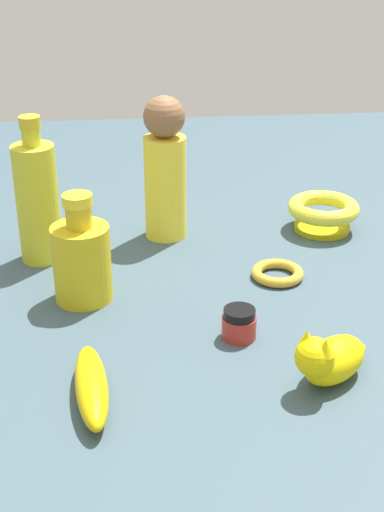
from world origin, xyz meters
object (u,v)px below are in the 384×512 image
person_figure_adult (165,169)px  nail_polish_jar (239,323)px  bottle_short (82,259)px  banana (91,386)px  bangle (277,273)px  bottle_tall (37,201)px  bowl (323,211)px  cat_figurine (329,358)px

person_figure_adult → nail_polish_jar: person_figure_adult is taller
person_figure_adult → nail_polish_jar: size_ratio=5.28×
bottle_short → banana: (-0.02, 0.25, -0.05)m
bottle_short → banana: size_ratio=1.01×
banana → bangle: banana is taller
bottle_short → nail_polish_jar: size_ratio=3.51×
person_figure_adult → bangle: size_ratio=3.04×
person_figure_adult → bottle_tall: (0.21, 0.07, -0.02)m
person_figure_adult → banana: bearing=75.8°
bowl → bottle_short: (0.42, 0.21, 0.03)m
person_figure_adult → bottle_short: (0.14, 0.22, -0.06)m
cat_figurine → bottle_tall: 0.55m
bottle_short → bangle: bearing=-173.0°
bowl → bottle_tall: size_ratio=0.53×
bowl → banana: 0.62m
bangle → banana: bearing=45.4°
person_figure_adult → bangle: 0.27m
bowl → bangle: bearing=56.3°
bowl → banana: bowl is taller
person_figure_adult → bottle_tall: 0.23m
bangle → bottle_tall: bottle_tall is taller
bangle → bottle_tall: bearing=-15.6°
person_figure_adult → bottle_short: bearing=57.7°
bottle_short → cat_figurine: 0.40m
bangle → nail_polish_jar: bearing=62.4°
banana → bottle_tall: bottle_tall is taller
bowl → bottle_tall: 0.51m
bottle_short → cat_figurine: bottle_short is taller
bottle_short → cat_figurine: size_ratio=1.44×
cat_figurine → bangle: (0.01, -0.28, -0.03)m
person_figure_adult → cat_figurine: size_ratio=2.17×
person_figure_adult → bottle_tall: person_figure_adult is taller
bottle_short → banana: bearing=94.3°
bowl → cat_figurine: bearing=76.4°
bowl → person_figure_adult: bearing=-0.4°
nail_polish_jar → bottle_tall: bearing=-43.1°
cat_figurine → bangle: 0.28m
nail_polish_jar → banana: 0.23m
bowl → nail_polish_jar: size_ratio=2.69×
person_figure_adult → cat_figurine: person_figure_adult is taller
bowl → banana: bearing=49.1°
bowl → bangle: size_ratio=1.55×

